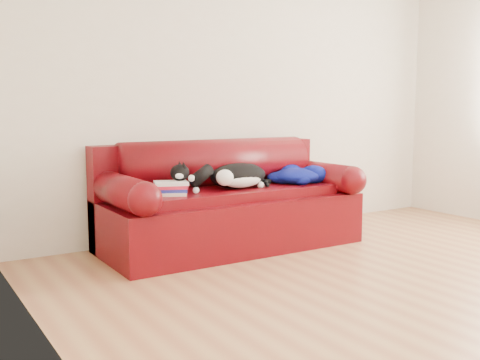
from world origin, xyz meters
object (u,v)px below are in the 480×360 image
object	(u,v)px
book_stack	(170,188)
blanket	(297,175)
sofa_base	(231,219)
cat	(238,176)

from	to	relation	value
book_stack	blanket	world-z (taller)	blanket
book_stack	blanket	size ratio (longest dim) A/B	0.65
sofa_base	blanket	distance (m)	0.71
book_stack	cat	size ratio (longest dim) A/B	0.46
book_stack	cat	world-z (taller)	cat
sofa_base	book_stack	bearing A→B (deg)	-169.90
cat	blanket	distance (m)	0.62
sofa_base	cat	size ratio (longest dim) A/B	2.90
blanket	sofa_base	bearing A→B (deg)	172.98
sofa_base	cat	world-z (taller)	cat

